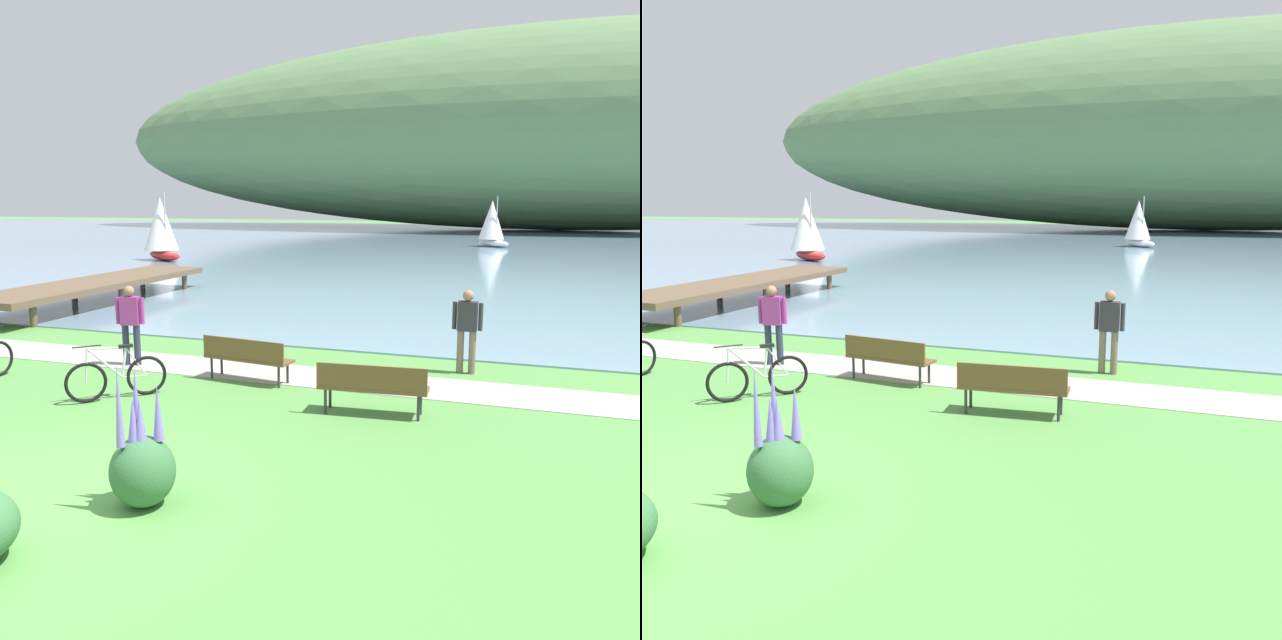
# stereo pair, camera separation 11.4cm
# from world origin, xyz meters

# --- Properties ---
(ground_plane) EXTENTS (200.00, 200.00, 0.00)m
(ground_plane) POSITION_xyz_m (0.00, 0.00, 0.00)
(ground_plane) COLOR #518E42
(bay_water) EXTENTS (180.00, 80.00, 0.04)m
(bay_water) POSITION_xyz_m (0.00, 48.64, 0.02)
(bay_water) COLOR #7A99B2
(bay_water) RESTS_ON ground
(distant_hillside) EXTENTS (108.96, 28.00, 21.90)m
(distant_hillside) POSITION_xyz_m (5.54, 74.29, 10.99)
(distant_hillside) COLOR #567A4C
(distant_hillside) RESTS_ON bay_water
(shoreline_path) EXTENTS (60.00, 1.50, 0.01)m
(shoreline_path) POSITION_xyz_m (0.00, 6.28, 0.01)
(shoreline_path) COLOR #A39E93
(shoreline_path) RESTS_ON ground
(park_bench_near_camera) EXTENTS (1.85, 0.70, 0.88)m
(park_bench_near_camera) POSITION_xyz_m (-0.01, 5.52, 0.52)
(park_bench_near_camera) COLOR brown
(park_bench_near_camera) RESTS_ON ground
(park_bench_further_along) EXTENTS (1.84, 0.64, 0.88)m
(park_bench_further_along) POSITION_xyz_m (2.81, 4.36, 0.52)
(park_bench_further_along) COLOR brown
(park_bench_further_along) RESTS_ON ground
(bicycle_leaning_near_bench) EXTENTS (1.24, 1.35, 1.01)m
(bicycle_leaning_near_bench) POSITION_xyz_m (-1.70, 3.76, 0.40)
(bicycle_leaning_near_bench) COLOR black
(bicycle_leaning_near_bench) RESTS_ON ground
(person_at_shoreline) EXTENTS (0.61, 0.23, 1.71)m
(person_at_shoreline) POSITION_xyz_m (3.90, 7.61, 0.98)
(person_at_shoreline) COLOR #72604C
(person_at_shoreline) RESTS_ON ground
(person_on_the_grass) EXTENTS (0.59, 0.32, 1.71)m
(person_on_the_grass) POSITION_xyz_m (-2.89, 5.89, 0.98)
(person_on_the_grass) COLOR #282D47
(person_on_the_grass) RESTS_ON ground
(echium_bush_mid_cluster) EXTENTS (0.76, 0.76, 1.73)m
(echium_bush_mid_cluster) POSITION_xyz_m (1.16, 0.35, 0.50)
(echium_bush_mid_cluster) COLOR #386B3D
(echium_bush_mid_cluster) RESTS_ON ground
(sailboat_nearest_to_shore) EXTENTS (3.30, 2.77, 3.88)m
(sailboat_nearest_to_shore) POSITION_xyz_m (-15.77, 27.13, 1.87)
(sailboat_nearest_to_shore) COLOR #B22323
(sailboat_nearest_to_shore) RESTS_ON bay_water
(sailboat_mid_bay) EXTENTS (2.92, 2.95, 3.67)m
(sailboat_mid_bay) POSITION_xyz_m (1.00, 44.72, 1.77)
(sailboat_mid_bay) COLOR white
(sailboat_mid_bay) RESTS_ON bay_water
(pier_dock) EXTENTS (2.40, 10.00, 0.80)m
(pier_dock) POSITION_xyz_m (-9.00, 12.64, 0.69)
(pier_dock) COLOR brown
(pier_dock) RESTS_ON ground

